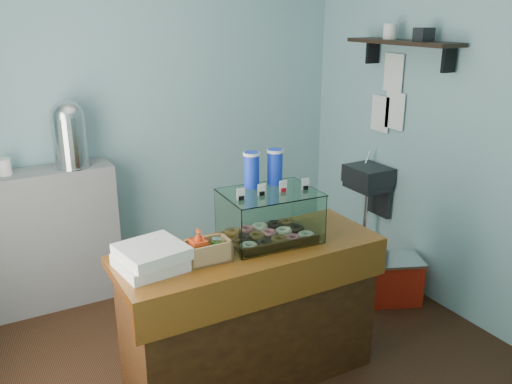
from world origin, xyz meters
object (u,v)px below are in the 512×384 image
counter (250,313)px  red_cooler (393,279)px  display_case (268,212)px  coffee_urn (69,132)px

counter → red_cooler: 1.51m
counter → red_cooler: size_ratio=3.15×
display_case → red_cooler: display_case is taller
display_case → coffee_urn: size_ratio=1.14×
display_case → red_cooler: bearing=12.7°
coffee_urn → red_cooler: 2.76m
coffee_urn → display_case: bearing=-60.0°
display_case → coffee_urn: bearing=123.5°
counter → red_cooler: (1.46, 0.29, -0.27)m
counter → display_case: bearing=25.0°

